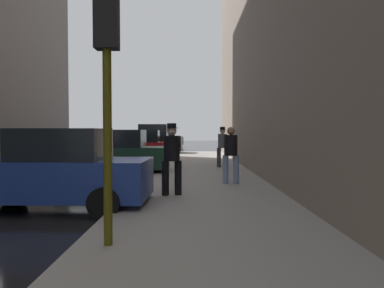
% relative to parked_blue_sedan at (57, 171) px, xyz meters
% --- Properties ---
extents(sidewalk, '(4.00, 40.00, 0.15)m').
position_rel_parked_blue_sedan_xyz_m(sidewalk, '(3.35, 1.15, -0.77)').
color(sidewalk, gray).
rests_on(sidewalk, ground_plane).
extents(parked_blue_sedan, '(4.25, 2.16, 1.79)m').
position_rel_parked_blue_sedan_xyz_m(parked_blue_sedan, '(0.00, 0.00, 0.00)').
color(parked_blue_sedan, navy).
rests_on(parked_blue_sedan, ground_plane).
extents(parked_dark_green_sedan, '(4.23, 2.12, 1.79)m').
position_rel_parked_blue_sedan_xyz_m(parked_dark_green_sedan, '(0.00, 6.64, 0.00)').
color(parked_dark_green_sedan, '#193828').
rests_on(parked_dark_green_sedan, ground_plane).
extents(parked_red_hatchback, '(4.22, 2.10, 1.79)m').
position_rel_parked_blue_sedan_xyz_m(parked_red_hatchback, '(0.00, 13.36, 0.00)').
color(parked_red_hatchback, '#B2191E').
rests_on(parked_red_hatchback, ground_plane).
extents(parked_black_suv, '(4.65, 2.16, 2.25)m').
position_rel_parked_blue_sedan_xyz_m(parked_black_suv, '(-0.00, 19.69, 0.18)').
color(parked_black_suv, black).
rests_on(parked_black_suv, ground_plane).
extents(parked_silver_sedan, '(4.22, 2.09, 1.79)m').
position_rel_parked_blue_sedan_xyz_m(parked_silver_sedan, '(0.00, 26.55, 0.00)').
color(parked_silver_sedan, '#B7BABF').
rests_on(parked_silver_sedan, ground_plane).
extents(parked_gray_coupe, '(4.27, 2.19, 1.79)m').
position_rel_parked_blue_sedan_xyz_m(parked_gray_coupe, '(-0.00, 33.38, 0.00)').
color(parked_gray_coupe, slate).
rests_on(parked_gray_coupe, ground_plane).
extents(fire_hydrant, '(0.42, 0.22, 0.70)m').
position_rel_parked_blue_sedan_xyz_m(fire_hydrant, '(1.80, 6.76, -0.35)').
color(fire_hydrant, red).
rests_on(fire_hydrant, sidewalk).
extents(traffic_light, '(0.32, 0.32, 3.60)m').
position_rel_parked_blue_sedan_xyz_m(traffic_light, '(1.85, -3.06, 1.91)').
color(traffic_light, '#514C0F').
rests_on(traffic_light, sidewalk).
extents(pedestrian_with_fedora, '(0.53, 0.48, 1.78)m').
position_rel_parked_blue_sedan_xyz_m(pedestrian_with_fedora, '(2.52, 1.00, 0.29)').
color(pedestrian_with_fedora, black).
rests_on(pedestrian_with_fedora, sidewalk).
extents(pedestrian_in_jeans, '(0.53, 0.47, 1.71)m').
position_rel_parked_blue_sedan_xyz_m(pedestrian_in_jeans, '(4.19, 3.06, 0.26)').
color(pedestrian_in_jeans, '#728CB2').
rests_on(pedestrian_in_jeans, sidewalk).
extents(pedestrian_with_beanie, '(0.52, 0.45, 1.78)m').
position_rel_parked_blue_sedan_xyz_m(pedestrian_with_beanie, '(4.36, 8.18, 0.29)').
color(pedestrian_with_beanie, '#333338').
rests_on(pedestrian_with_beanie, sidewalk).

